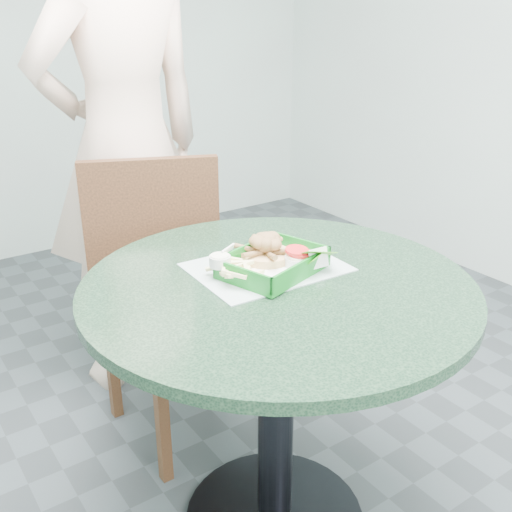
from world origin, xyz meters
TOP-DOWN VIEW (x-y plane):
  - cafe_table at (0.00, 0.00)m, footprint 0.97×0.97m
  - dining_chair at (0.01, 0.62)m, footprint 0.46×0.46m
  - diner_person at (0.03, 0.95)m, footprint 0.86×0.60m
  - placemat at (0.03, 0.08)m, footprint 0.39×0.30m
  - food_basket at (0.02, 0.05)m, footprint 0.25×0.18m
  - crab_sandwich at (0.05, 0.09)m, footprint 0.13×0.13m
  - fries_pile at (-0.07, 0.09)m, footprint 0.12×0.13m
  - sauce_ramekin at (-0.09, 0.13)m, footprint 0.05×0.05m
  - garnish_cup at (0.08, -0.00)m, footprint 0.11×0.10m

SIDE VIEW (x-z plane):
  - dining_chair at x=0.01m, z-range 0.07..1.00m
  - cafe_table at x=0.00m, z-range 0.21..0.96m
  - placemat at x=0.03m, z-range 0.75..0.75m
  - food_basket at x=0.02m, z-range 0.74..0.79m
  - fries_pile at x=-0.07m, z-range 0.77..0.81m
  - garnish_cup at x=0.08m, z-range 0.77..0.81m
  - sauce_ramekin at x=-0.09m, z-range 0.78..0.81m
  - crab_sandwich at x=0.05m, z-range 0.76..0.84m
  - diner_person at x=0.03m, z-range 0.00..2.27m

